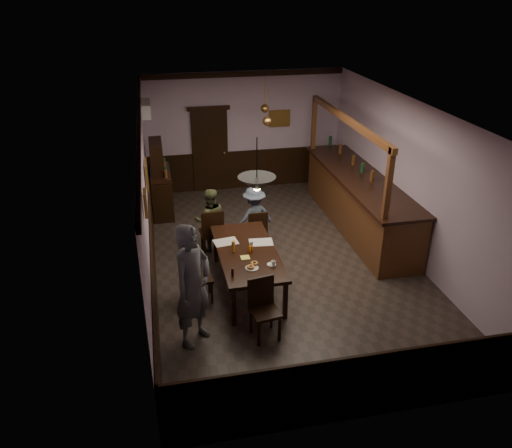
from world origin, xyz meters
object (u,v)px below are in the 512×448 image
object	(u,v)px
dining_table	(247,254)
pendant_brass_mid	(267,121)
person_standing	(193,286)
pendant_brass_far	(265,109)
chair_far_left	(212,231)
sideboard	(161,184)
bar_counter	(359,201)
person_seated_left	(210,220)
soda_can	(251,249)
pendant_iron	(257,184)
chair_near	(263,305)
chair_side	(196,274)
person_seated_right	(254,217)
coffee_cup	(273,263)
chair_far_right	(257,229)

from	to	relation	value
dining_table	pendant_brass_mid	xyz separation A→B (m)	(0.96, 2.66, 1.61)
person_standing	pendant_brass_far	bearing A→B (deg)	19.91
chair_far_left	sideboard	distance (m)	2.51
sideboard	bar_counter	xyz separation A→B (m)	(4.20, -1.69, -0.07)
person_seated_left	bar_counter	size ratio (longest dim) A/B	0.30
soda_can	pendant_iron	xyz separation A→B (m)	(-0.05, -0.74, 1.49)
chair_near	chair_side	distance (m)	1.45
person_standing	pendant_brass_far	xyz separation A→B (m)	(2.20, 5.04, 1.32)
person_seated_right	coffee_cup	world-z (taller)	person_seated_right
coffee_cup	bar_counter	distance (m)	3.54
person_seated_right	chair_far_left	bearing A→B (deg)	-0.42
chair_side	person_standing	world-z (taller)	person_standing
person_seated_right	pendant_brass_mid	size ratio (longest dim) A/B	1.57
chair_far_right	person_standing	world-z (taller)	person_standing
chair_far_left	chair_far_right	xyz separation A→B (m)	(0.90, 0.01, -0.06)
chair_far_left	soda_can	bearing A→B (deg)	108.28
coffee_cup	pendant_brass_far	size ratio (longest dim) A/B	0.10
chair_near	person_seated_right	size ratio (longest dim) A/B	0.76
chair_far_right	coffee_cup	size ratio (longest dim) A/B	11.17
dining_table	coffee_cup	distance (m)	0.67
chair_side	soda_can	xyz separation A→B (m)	(0.98, 0.14, 0.30)
person_standing	pendant_brass_far	distance (m)	5.66
chair_near	chair_far_left	bearing A→B (deg)	91.02
pendant_brass_far	person_seated_right	bearing A→B (deg)	-107.77
chair_side	person_seated_right	distance (m)	2.23
chair_far_left	pendant_brass_mid	world-z (taller)	pendant_brass_mid
bar_counter	chair_near	bearing A→B (deg)	-131.44
chair_far_left	pendant_brass_mid	xyz separation A→B (m)	(1.41, 1.39, 1.74)
chair_far_left	chair_side	distance (m)	1.55
person_seated_right	coffee_cup	distance (m)	2.14
person_seated_right	pendant_iron	bearing A→B (deg)	61.22
dining_table	chair_far_right	distance (m)	1.37
dining_table	person_seated_left	world-z (taller)	person_seated_left
pendant_iron	coffee_cup	bearing A→B (deg)	34.72
pendant_brass_far	soda_can	bearing A→B (deg)	-106.05
person_seated_right	soda_can	size ratio (longest dim) A/B	10.62
person_standing	sideboard	size ratio (longest dim) A/B	1.12
person_standing	pendant_brass_mid	xyz separation A→B (m)	(2.00, 3.91, 1.32)
bar_counter	dining_table	bearing A→B (deg)	-146.15
chair_near	coffee_cup	bearing A→B (deg)	56.99
chair_near	coffee_cup	xyz separation A→B (m)	(0.34, 0.75, 0.27)
coffee_cup	bar_counter	world-z (taller)	bar_counter
chair_far_left	chair_near	bearing A→B (deg)	97.35
person_seated_left	soda_can	size ratio (longest dim) A/B	10.97
person_seated_left	pendant_brass_mid	size ratio (longest dim) A/B	1.63
person_seated_right	sideboard	distance (m)	2.73
dining_table	pendant_brass_far	bearing A→B (deg)	73.00
chair_near	soda_can	xyz separation A→B (m)	(0.05, 1.26, 0.28)
chair_far_right	person_seated_left	xyz separation A→B (m)	(-0.90, 0.27, 0.17)
coffee_cup	pendant_brass_far	world-z (taller)	pendant_brass_far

